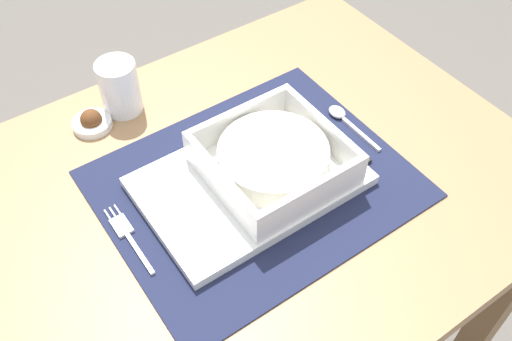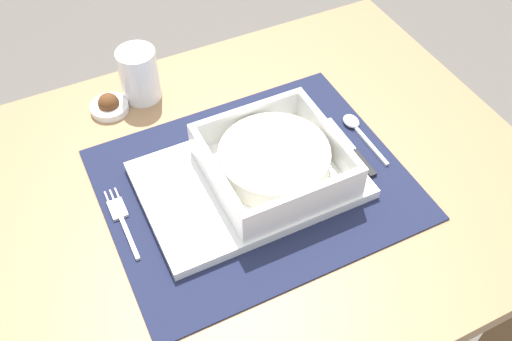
{
  "view_description": "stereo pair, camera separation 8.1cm",
  "coord_description": "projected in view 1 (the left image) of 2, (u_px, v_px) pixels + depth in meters",
  "views": [
    {
      "loc": [
        -0.3,
        -0.45,
        1.4
      ],
      "look_at": [
        0.0,
        -0.01,
        0.78
      ],
      "focal_mm": 39.81,
      "sensor_mm": 36.0,
      "label": 1
    },
    {
      "loc": [
        -0.23,
        -0.49,
        1.4
      ],
      "look_at": [
        0.0,
        -0.01,
        0.78
      ],
      "focal_mm": 39.81,
      "sensor_mm": 36.0,
      "label": 2
    }
  ],
  "objects": [
    {
      "name": "porridge_bowl",
      "position": [
        273.0,
        159.0,
        0.81
      ],
      "size": [
        0.19,
        0.19,
        0.06
      ],
      "color": "white",
      "rests_on": "serving_plate"
    },
    {
      "name": "dining_table",
      "position": [
        252.0,
        230.0,
        0.94
      ],
      "size": [
        0.85,
        0.67,
        0.75
      ],
      "color": "#936D47",
      "rests_on": "ground"
    },
    {
      "name": "spoon",
      "position": [
        342.0,
        117.0,
        0.92
      ],
      "size": [
        0.02,
        0.12,
        0.01
      ],
      "rotation": [
        0.0,
        0.0,
        0.01
      ],
      "color": "silver",
      "rests_on": "placemat"
    },
    {
      "name": "condiment_saucer",
      "position": [
        92.0,
        122.0,
        0.91
      ],
      "size": [
        0.06,
        0.06,
        0.03
      ],
      "color": "white",
      "rests_on": "dining_table"
    },
    {
      "name": "serving_plate",
      "position": [
        250.0,
        181.0,
        0.83
      ],
      "size": [
        0.31,
        0.21,
        0.02
      ],
      "primitive_type": "cube",
      "color": "white",
      "rests_on": "placemat"
    },
    {
      "name": "placemat",
      "position": [
        256.0,
        183.0,
        0.84
      ],
      "size": [
        0.43,
        0.36,
        0.0
      ],
      "primitive_type": "cube",
      "color": "#191E38",
      "rests_on": "dining_table"
    },
    {
      "name": "drinking_glass",
      "position": [
        120.0,
        90.0,
        0.92
      ],
      "size": [
        0.06,
        0.06,
        0.09
      ],
      "color": "white",
      "rests_on": "dining_table"
    },
    {
      "name": "fork",
      "position": [
        127.0,
        234.0,
        0.77
      ],
      "size": [
        0.02,
        0.13,
        0.0
      ],
      "rotation": [
        0.0,
        0.0,
        -0.0
      ],
      "color": "silver",
      "rests_on": "placemat"
    },
    {
      "name": "butter_knife",
      "position": [
        344.0,
        140.0,
        0.89
      ],
      "size": [
        0.01,
        0.13,
        0.01
      ],
      "rotation": [
        0.0,
        0.0,
        -0.03
      ],
      "color": "black",
      "rests_on": "placemat"
    }
  ]
}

